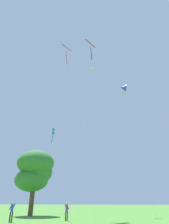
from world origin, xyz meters
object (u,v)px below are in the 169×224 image
object	(u,v)px
kite_purple_streamer	(66,52)
person_foreground_watcher	(12,210)
kite_blue_delta	(123,88)
kite_teal_box	(53,132)
kite_yellow_diamond	(92,74)
kite_red_high	(91,48)
tree_right_cluster	(35,171)
person_far_back	(67,210)

from	to	relation	value
kite_purple_streamer	person_foreground_watcher	xyz separation A→B (m)	(-1.47, -8.62, -25.50)
person_foreground_watcher	kite_blue_delta	bearing A→B (deg)	51.74
kite_teal_box	person_foreground_watcher	bearing A→B (deg)	-78.46
kite_yellow_diamond	kite_red_high	distance (m)	8.35
kite_yellow_diamond	person_foreground_watcher	bearing A→B (deg)	-110.61
kite_purple_streamer	person_foreground_watcher	world-z (taller)	kite_purple_streamer
kite_blue_delta	tree_right_cluster	distance (m)	21.14
kite_yellow_diamond	person_foreground_watcher	size ratio (longest dim) A/B	16.80
kite_yellow_diamond	kite_purple_streamer	distance (m)	6.74
kite_yellow_diamond	kite_red_high	bearing A→B (deg)	-81.83
person_foreground_watcher	person_far_back	distance (m)	5.05
person_far_back	kite_teal_box	bearing A→B (deg)	117.02
kite_blue_delta	kite_yellow_diamond	bearing A→B (deg)	-178.23
person_foreground_watcher	tree_right_cluster	distance (m)	10.40
kite_red_high	kite_blue_delta	distance (m)	10.05
kite_blue_delta	person_far_back	distance (m)	24.15
kite_red_high	kite_blue_delta	size ratio (longest dim) A/B	1.19
kite_yellow_diamond	person_far_back	world-z (taller)	kite_yellow_diamond
kite_teal_box	tree_right_cluster	world-z (taller)	kite_teal_box
kite_purple_streamer	tree_right_cluster	xyz separation A→B (m)	(-3.90, 0.32, -20.78)
person_far_back	tree_right_cluster	bearing A→B (deg)	136.92
kite_yellow_diamond	kite_teal_box	world-z (taller)	kite_yellow_diamond
kite_purple_streamer	person_foreground_watcher	distance (m)	26.96
kite_red_high	tree_right_cluster	size ratio (longest dim) A/B	3.06
person_foreground_watcher	tree_right_cluster	xyz separation A→B (m)	(-2.43, 8.94, 4.72)
kite_red_high	kite_purple_streamer	bearing A→B (deg)	149.92
kite_blue_delta	tree_right_cluster	xyz separation A→B (m)	(-13.58, -5.21, -15.34)
kite_red_high	kite_teal_box	size ratio (longest dim) A/B	1.66
kite_blue_delta	kite_teal_box	size ratio (longest dim) A/B	1.39
kite_purple_streamer	person_foreground_watcher	bearing A→B (deg)	-99.69
kite_teal_box	kite_yellow_diamond	bearing A→B (deg)	-26.59
kite_blue_delta	tree_right_cluster	size ratio (longest dim) A/B	2.57
kite_purple_streamer	tree_right_cluster	world-z (taller)	kite_purple_streamer
kite_yellow_diamond	person_foreground_watcher	xyz separation A→B (m)	(-5.25, -13.96, -23.87)
kite_yellow_diamond	person_far_back	xyz separation A→B (m)	(-0.95, -11.32, -23.90)
person_far_back	kite_purple_streamer	bearing A→B (deg)	115.32
kite_red_high	kite_teal_box	bearing A→B (deg)	128.71
tree_right_cluster	person_foreground_watcher	bearing A→B (deg)	-74.81
kite_purple_streamer	tree_right_cluster	bearing A→B (deg)	175.35
kite_yellow_diamond	kite_blue_delta	size ratio (longest dim) A/B	1.26
kite_yellow_diamond	kite_purple_streamer	world-z (taller)	kite_purple_streamer
kite_blue_delta	person_foreground_watcher	distance (m)	26.96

